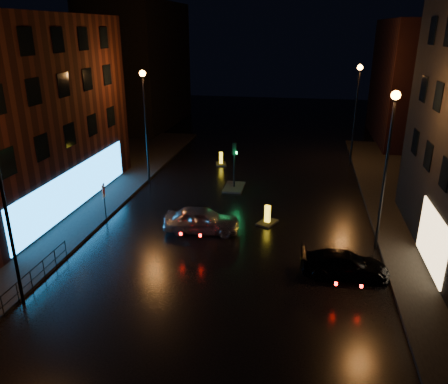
{
  "coord_description": "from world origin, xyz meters",
  "views": [
    {
      "loc": [
        3.59,
        -16.08,
        11.12
      ],
      "look_at": [
        -0.43,
        5.69,
        2.8
      ],
      "focal_mm": 35.0,
      "sensor_mm": 36.0,
      "label": 1
    }
  ],
  "objects_px": {
    "bollard_near": "(267,220)",
    "road_sign_left": "(104,194)",
    "road_sign_right": "(379,214)",
    "traffic_signal": "(234,182)",
    "silver_hatchback": "(202,220)",
    "dark_sedan": "(344,264)",
    "bollard_far": "(221,162)"
  },
  "relations": [
    {
      "from": "dark_sedan",
      "to": "bollard_far",
      "type": "relative_size",
      "value": 2.87
    },
    {
      "from": "silver_hatchback",
      "to": "bollard_far",
      "type": "xyz_separation_m",
      "value": [
        -1.42,
        13.31,
        -0.5
      ]
    },
    {
      "from": "bollard_near",
      "to": "road_sign_left",
      "type": "xyz_separation_m",
      "value": [
        -9.68,
        -1.59,
        1.58
      ]
    },
    {
      "from": "road_sign_left",
      "to": "traffic_signal",
      "type": "bearing_deg",
      "value": 32.4
    },
    {
      "from": "traffic_signal",
      "to": "bollard_near",
      "type": "height_order",
      "value": "traffic_signal"
    },
    {
      "from": "bollard_far",
      "to": "road_sign_left",
      "type": "distance_m",
      "value": 13.97
    },
    {
      "from": "traffic_signal",
      "to": "road_sign_left",
      "type": "height_order",
      "value": "traffic_signal"
    },
    {
      "from": "silver_hatchback",
      "to": "road_sign_left",
      "type": "bearing_deg",
      "value": 83.3
    },
    {
      "from": "silver_hatchback",
      "to": "bollard_near",
      "type": "relative_size",
      "value": 2.74
    },
    {
      "from": "bollard_near",
      "to": "bollard_far",
      "type": "height_order",
      "value": "bollard_near"
    },
    {
      "from": "traffic_signal",
      "to": "silver_hatchback",
      "type": "xyz_separation_m",
      "value": [
        -0.65,
        -7.66,
        0.24
      ]
    },
    {
      "from": "bollard_near",
      "to": "road_sign_left",
      "type": "distance_m",
      "value": 9.94
    },
    {
      "from": "traffic_signal",
      "to": "bollard_near",
      "type": "xyz_separation_m",
      "value": [
        2.99,
        -5.84,
        -0.25
      ]
    },
    {
      "from": "traffic_signal",
      "to": "silver_hatchback",
      "type": "distance_m",
      "value": 7.69
    },
    {
      "from": "traffic_signal",
      "to": "bollard_near",
      "type": "relative_size",
      "value": 2.17
    },
    {
      "from": "dark_sedan",
      "to": "road_sign_left",
      "type": "distance_m",
      "value": 14.35
    },
    {
      "from": "road_sign_right",
      "to": "bollard_far",
      "type": "bearing_deg",
      "value": -33.75
    },
    {
      "from": "dark_sedan",
      "to": "bollard_near",
      "type": "bearing_deg",
      "value": 35.02
    },
    {
      "from": "bollard_near",
      "to": "road_sign_right",
      "type": "bearing_deg",
      "value": 9.46
    },
    {
      "from": "silver_hatchback",
      "to": "road_sign_right",
      "type": "relative_size",
      "value": 1.83
    },
    {
      "from": "silver_hatchback",
      "to": "dark_sedan",
      "type": "height_order",
      "value": "silver_hatchback"
    },
    {
      "from": "bollard_near",
      "to": "silver_hatchback",
      "type": "bearing_deg",
      "value": -129.04
    },
    {
      "from": "silver_hatchback",
      "to": "road_sign_left",
      "type": "relative_size",
      "value": 1.78
    },
    {
      "from": "bollard_near",
      "to": "road_sign_right",
      "type": "height_order",
      "value": "road_sign_right"
    },
    {
      "from": "silver_hatchback",
      "to": "bollard_far",
      "type": "distance_m",
      "value": 13.39
    },
    {
      "from": "dark_sedan",
      "to": "road_sign_right",
      "type": "bearing_deg",
      "value": -31.28
    },
    {
      "from": "silver_hatchback",
      "to": "dark_sedan",
      "type": "distance_m",
      "value": 8.51
    },
    {
      "from": "dark_sedan",
      "to": "bollard_far",
      "type": "distance_m",
      "value": 19.14
    },
    {
      "from": "bollard_near",
      "to": "traffic_signal",
      "type": "bearing_deg",
      "value": 141.49
    },
    {
      "from": "road_sign_left",
      "to": "bollard_far",
      "type": "bearing_deg",
      "value": 54.93
    },
    {
      "from": "road_sign_right",
      "to": "bollard_near",
      "type": "bearing_deg",
      "value": 0.89
    },
    {
      "from": "bollard_near",
      "to": "dark_sedan",
      "type": "bearing_deg",
      "value": -27.66
    }
  ]
}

